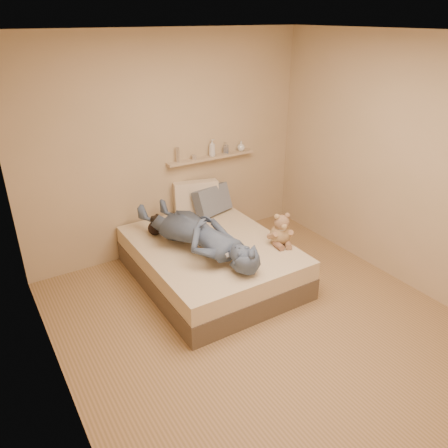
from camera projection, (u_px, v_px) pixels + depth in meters
room at (264, 199)px, 3.71m from camera, size 3.80×3.80×3.80m
bed at (211, 261)px, 4.89m from camera, size 1.50×1.90×0.45m
game_console at (232, 251)px, 4.28m from camera, size 0.20×0.11×0.07m
teddy_bear at (281, 232)px, 4.71m from camera, size 0.29×0.30×0.37m
dark_plush at (155, 226)px, 4.93m from camera, size 0.16×0.16×0.25m
pillow_cream at (196, 197)px, 5.47m from camera, size 0.58×0.33×0.41m
pillow_grey at (212, 200)px, 5.45m from camera, size 0.55×0.37×0.37m
person at (197, 233)px, 4.58m from camera, size 0.94×1.74×0.39m
wall_shelf at (211, 157)px, 5.46m from camera, size 1.20×0.12×0.03m
shelf_bottles at (221, 148)px, 5.49m from camera, size 1.00×0.13×0.21m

